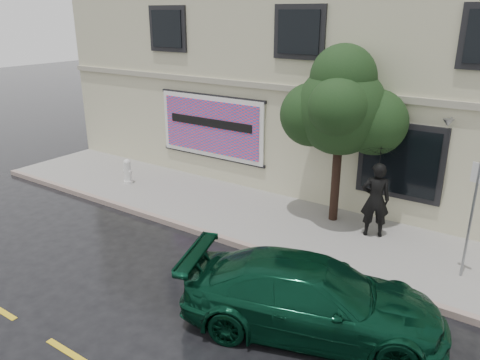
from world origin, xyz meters
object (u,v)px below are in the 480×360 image
Objects in this scene: fire_hydrant at (128,171)px; car at (312,298)px; pedestrian at (375,200)px; street_tree at (341,110)px.

car is at bearing -43.65° from fire_hydrant.
pedestrian is 0.46× the size of street_tree.
street_tree is (-1.27, 0.36, 2.13)m from pedestrian.
street_tree is at bearing -40.65° from pedestrian.
street_tree is at bearing 0.58° from car.
fire_hydrant is at bearing -19.09° from pedestrian.
street_tree reaches higher than fire_hydrant.
car is 9.36m from fire_hydrant.
car reaches higher than fire_hydrant.
pedestrian is at bearing -13.98° from car.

